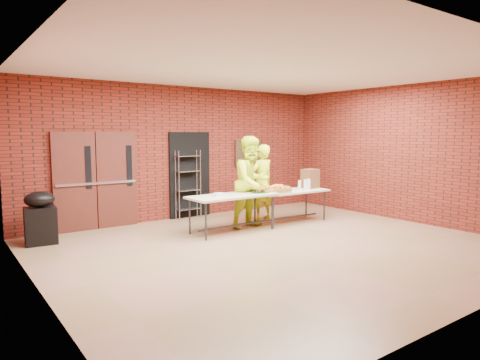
% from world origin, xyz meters
% --- Properties ---
extents(room, '(8.08, 7.08, 3.28)m').
position_xyz_m(room, '(0.00, 0.00, 1.60)').
color(room, olive).
rests_on(room, ground).
extents(double_doors, '(1.78, 0.12, 2.10)m').
position_xyz_m(double_doors, '(-2.20, 3.44, 1.05)').
color(double_doors, '#4D1916').
rests_on(double_doors, room).
extents(dark_doorway, '(1.10, 0.06, 2.10)m').
position_xyz_m(dark_doorway, '(0.10, 3.46, 1.05)').
color(dark_doorway, black).
rests_on(dark_doorway, room).
extents(bronze_plaque, '(0.85, 0.04, 0.70)m').
position_xyz_m(bronze_plaque, '(1.90, 3.45, 1.55)').
color(bronze_plaque, '#3A2A17').
rests_on(bronze_plaque, room).
extents(wire_rack, '(0.62, 0.24, 1.66)m').
position_xyz_m(wire_rack, '(-0.02, 3.32, 0.83)').
color(wire_rack, '#B6B5BC').
rests_on(wire_rack, room).
extents(table_left, '(1.92, 0.83, 0.78)m').
position_xyz_m(table_left, '(0.02, 1.50, 0.72)').
color(table_left, '#BFAD91').
rests_on(table_left, room).
extents(table_right, '(1.85, 0.82, 0.75)m').
position_xyz_m(table_right, '(1.66, 1.50, 0.69)').
color(table_right, '#BFAD91').
rests_on(table_right, room).
extents(basket_bananas, '(0.42, 0.32, 0.13)m').
position_xyz_m(basket_bananas, '(0.94, 1.46, 0.81)').
color(basket_bananas, '#A07F40').
rests_on(basket_bananas, table_right).
extents(basket_oranges, '(0.45, 0.35, 0.14)m').
position_xyz_m(basket_oranges, '(1.37, 1.60, 0.81)').
color(basket_oranges, '#A07F40').
rests_on(basket_oranges, table_right).
extents(basket_apples, '(0.44, 0.34, 0.14)m').
position_xyz_m(basket_apples, '(1.19, 1.36, 0.81)').
color(basket_apples, '#A07F40').
rests_on(basket_apples, table_right).
extents(muffin_tray, '(0.39, 0.39, 0.10)m').
position_xyz_m(muffin_tray, '(0.71, 1.45, 0.83)').
color(muffin_tray, '#164B14').
rests_on(muffin_tray, table_left).
extents(napkin_box, '(0.19, 0.13, 0.06)m').
position_xyz_m(napkin_box, '(-0.31, 1.53, 0.82)').
color(napkin_box, silver).
rests_on(napkin_box, table_left).
extents(coffee_dispenser, '(0.35, 0.31, 0.46)m').
position_xyz_m(coffee_dispenser, '(2.35, 1.56, 0.98)').
color(coffee_dispenser, brown).
rests_on(coffee_dispenser, table_right).
extents(cup_stack_front, '(0.08, 0.08, 0.25)m').
position_xyz_m(cup_stack_front, '(1.96, 1.32, 0.87)').
color(cup_stack_front, silver).
rests_on(cup_stack_front, table_right).
extents(cup_stack_mid, '(0.09, 0.09, 0.26)m').
position_xyz_m(cup_stack_mid, '(2.03, 1.29, 0.88)').
color(cup_stack_mid, silver).
rests_on(cup_stack_mid, table_right).
extents(cup_stack_back, '(0.07, 0.07, 0.22)m').
position_xyz_m(cup_stack_back, '(1.94, 1.50, 0.86)').
color(cup_stack_back, silver).
rests_on(cup_stack_back, table_right).
extents(covered_grill, '(0.59, 0.50, 0.99)m').
position_xyz_m(covered_grill, '(-3.47, 2.77, 0.50)').
color(covered_grill, black).
rests_on(covered_grill, room).
extents(volunteer_woman, '(0.70, 0.50, 1.80)m').
position_xyz_m(volunteer_woman, '(1.32, 2.15, 0.90)').
color(volunteer_woman, '#CCEA1A').
rests_on(volunteer_woman, room).
extents(volunteer_man, '(1.08, 0.89, 2.01)m').
position_xyz_m(volunteer_man, '(0.63, 1.63, 1.00)').
color(volunteer_man, '#CCEA1A').
rests_on(volunteer_man, room).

